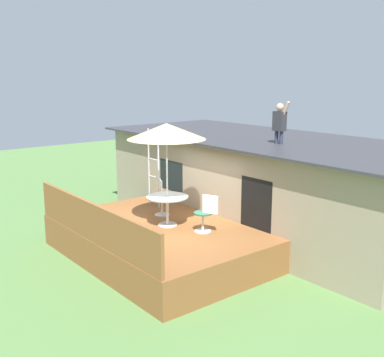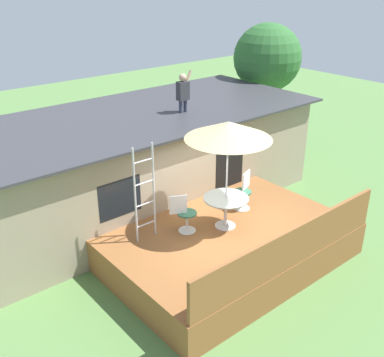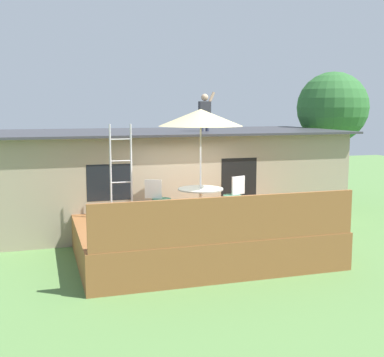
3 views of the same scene
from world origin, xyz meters
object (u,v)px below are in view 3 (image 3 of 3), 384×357
patio_umbrella (201,118)px  person_figure (205,110)px  backyard_tree (333,108)px  step_ladder (121,172)px  patio_chair_right (234,196)px  patio_table (201,195)px  patio_chair_left (159,200)px

patio_umbrella → person_figure: 3.04m
person_figure → backyard_tree: backyard_tree is taller
step_ladder → backyard_tree: size_ratio=0.48×
step_ladder → patio_chair_right: step_ladder is taller
patio_table → backyard_tree: size_ratio=0.23×
patio_umbrella → step_ladder: bearing=155.8°
patio_chair_left → patio_chair_right: bearing=25.2°
patio_chair_left → step_ladder: bearing=-174.8°
patio_table → patio_chair_left: 0.99m
patio_umbrella → person_figure: bearing=69.6°
patio_umbrella → patio_table: bearing=71.6°
step_ladder → person_figure: size_ratio=1.98×
patio_table → patio_chair_right: 1.07m
patio_table → backyard_tree: bearing=35.6°
step_ladder → person_figure: (2.75, 2.08, 1.41)m
patio_table → step_ladder: (-1.69, 0.76, 0.51)m
patio_table → patio_chair_right: size_ratio=1.13×
step_ladder → patio_chair_left: bearing=-21.5°
patio_table → patio_chair_right: patio_chair_right is taller
backyard_tree → step_ladder: bearing=-154.9°
step_ladder → patio_chair_right: (2.68, -0.37, -0.64)m
patio_chair_left → backyard_tree: (7.09, 4.01, 2.09)m
step_ladder → patio_chair_left: 1.08m
patio_umbrella → patio_chair_left: 2.13m
patio_umbrella → patio_chair_left: patio_umbrella is taller
person_figure → patio_chair_left: size_ratio=1.21×
patio_chair_right → backyard_tree: backyard_tree is taller
patio_table → patio_umbrella: patio_umbrella is taller
patio_table → step_ladder: size_ratio=0.47×
patio_umbrella → backyard_tree: size_ratio=0.55×
person_figure → patio_chair_right: (-0.06, -2.45, -2.06)m
patio_chair_right → step_ladder: bearing=-29.5°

